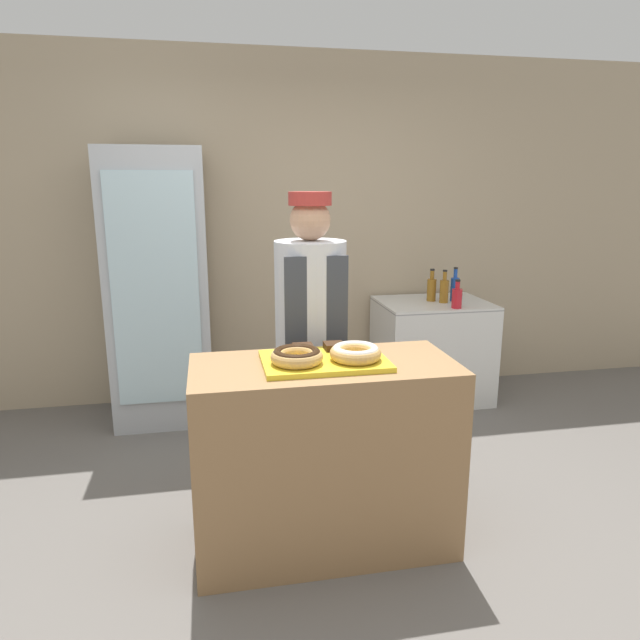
{
  "coord_description": "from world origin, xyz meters",
  "views": [
    {
      "loc": [
        -0.5,
        -2.43,
        1.71
      ],
      "look_at": [
        0.0,
        0.1,
        1.09
      ],
      "focal_mm": 32.0,
      "sensor_mm": 36.0,
      "label": 1
    }
  ],
  "objects_px": {
    "donut_chocolate_glaze": "(297,355)",
    "brownie_back_right": "(334,346)",
    "bottle_blue": "(455,288)",
    "bottle_amber_b": "(432,289)",
    "chest_freezer": "(432,350)",
    "donut_light_glaze": "(355,352)",
    "brownie_back_left": "(303,348)",
    "bottle_amber": "(444,290)",
    "bottle_red": "(457,297)",
    "serving_tray": "(324,361)",
    "baker_person": "(311,338)",
    "beverage_fridge": "(159,289)"
  },
  "relations": [
    {
      "from": "donut_chocolate_glaze",
      "to": "brownie_back_right",
      "type": "relative_size",
      "value": 2.53
    },
    {
      "from": "bottle_blue",
      "to": "bottle_amber_b",
      "type": "height_order",
      "value": "bottle_blue"
    },
    {
      "from": "chest_freezer",
      "to": "donut_light_glaze",
      "type": "bearing_deg",
      "value": -121.82
    },
    {
      "from": "brownie_back_left",
      "to": "bottle_amber",
      "type": "bearing_deg",
      "value": 48.43
    },
    {
      "from": "bottle_amber",
      "to": "bottle_red",
      "type": "xyz_separation_m",
      "value": [
        0.01,
        -0.21,
        -0.02
      ]
    },
    {
      "from": "serving_tray",
      "to": "bottle_amber_b",
      "type": "height_order",
      "value": "bottle_amber_b"
    },
    {
      "from": "donut_chocolate_glaze",
      "to": "bottle_amber",
      "type": "xyz_separation_m",
      "value": [
        1.43,
        1.73,
        -0.07
      ]
    },
    {
      "from": "baker_person",
      "to": "chest_freezer",
      "type": "relative_size",
      "value": 1.96
    },
    {
      "from": "baker_person",
      "to": "chest_freezer",
      "type": "xyz_separation_m",
      "value": [
        1.2,
        1.15,
        -0.47
      ]
    },
    {
      "from": "beverage_fridge",
      "to": "bottle_amber_b",
      "type": "bearing_deg",
      "value": 0.94
    },
    {
      "from": "bottle_amber",
      "to": "brownie_back_right",
      "type": "bearing_deg",
      "value": -128.3
    },
    {
      "from": "donut_light_glaze",
      "to": "bottle_blue",
      "type": "bearing_deg",
      "value": 54.36
    },
    {
      "from": "donut_chocolate_glaze",
      "to": "beverage_fridge",
      "type": "bearing_deg",
      "value": 112.0
    },
    {
      "from": "bottle_amber_b",
      "to": "donut_chocolate_glaze",
      "type": "bearing_deg",
      "value": -126.92
    },
    {
      "from": "baker_person",
      "to": "chest_freezer",
      "type": "distance_m",
      "value": 1.73
    },
    {
      "from": "serving_tray",
      "to": "brownie_back_right",
      "type": "height_order",
      "value": "brownie_back_right"
    },
    {
      "from": "serving_tray",
      "to": "chest_freezer",
      "type": "height_order",
      "value": "serving_tray"
    },
    {
      "from": "baker_person",
      "to": "bottle_amber_b",
      "type": "xyz_separation_m",
      "value": [
        1.18,
        1.18,
        0.03
      ]
    },
    {
      "from": "bottle_amber_b",
      "to": "baker_person",
      "type": "bearing_deg",
      "value": -135.2
    },
    {
      "from": "donut_light_glaze",
      "to": "chest_freezer",
      "type": "relative_size",
      "value": 0.27
    },
    {
      "from": "serving_tray",
      "to": "bottle_amber",
      "type": "bearing_deg",
      "value": 52.33
    },
    {
      "from": "brownie_back_right",
      "to": "bottle_amber",
      "type": "height_order",
      "value": "bottle_amber"
    },
    {
      "from": "donut_light_glaze",
      "to": "bottle_red",
      "type": "xyz_separation_m",
      "value": [
        1.18,
        1.52,
        -0.09
      ]
    },
    {
      "from": "baker_person",
      "to": "bottle_red",
      "type": "bearing_deg",
      "value": 34.94
    },
    {
      "from": "baker_person",
      "to": "bottle_amber",
      "type": "relative_size",
      "value": 6.48
    },
    {
      "from": "beverage_fridge",
      "to": "chest_freezer",
      "type": "distance_m",
      "value": 2.17
    },
    {
      "from": "brownie_back_left",
      "to": "chest_freezer",
      "type": "distance_m",
      "value": 2.15
    },
    {
      "from": "serving_tray",
      "to": "bottle_amber_b",
      "type": "distance_m",
      "value": 2.15
    },
    {
      "from": "beverage_fridge",
      "to": "bottle_amber",
      "type": "height_order",
      "value": "beverage_fridge"
    },
    {
      "from": "baker_person",
      "to": "bottle_red",
      "type": "xyz_separation_m",
      "value": [
        1.27,
        0.89,
        0.01
      ]
    },
    {
      "from": "donut_chocolate_glaze",
      "to": "donut_light_glaze",
      "type": "height_order",
      "value": "same"
    },
    {
      "from": "bottle_blue",
      "to": "bottle_amber",
      "type": "bearing_deg",
      "value": -157.14
    },
    {
      "from": "donut_light_glaze",
      "to": "chest_freezer",
      "type": "xyz_separation_m",
      "value": [
        1.11,
        1.78,
        -0.57
      ]
    },
    {
      "from": "serving_tray",
      "to": "brownie_back_right",
      "type": "distance_m",
      "value": 0.16
    },
    {
      "from": "chest_freezer",
      "to": "bottle_amber",
      "type": "relative_size",
      "value": 3.3
    },
    {
      "from": "bottle_blue",
      "to": "chest_freezer",
      "type": "bearing_deg",
      "value": 177.92
    },
    {
      "from": "serving_tray",
      "to": "bottle_red",
      "type": "relative_size",
      "value": 2.61
    },
    {
      "from": "serving_tray",
      "to": "beverage_fridge",
      "type": "relative_size",
      "value": 0.29
    },
    {
      "from": "brownie_back_left",
      "to": "beverage_fridge",
      "type": "xyz_separation_m",
      "value": [
        -0.78,
        1.6,
        0.02
      ]
    },
    {
      "from": "baker_person",
      "to": "serving_tray",
      "type": "bearing_deg",
      "value": -94.2
    },
    {
      "from": "brownie_back_right",
      "to": "bottle_blue",
      "type": "height_order",
      "value": "bottle_blue"
    },
    {
      "from": "donut_chocolate_glaze",
      "to": "bottle_blue",
      "type": "distance_m",
      "value": 2.35
    },
    {
      "from": "brownie_back_right",
      "to": "bottle_amber",
      "type": "relative_size",
      "value": 0.36
    },
    {
      "from": "chest_freezer",
      "to": "brownie_back_left",
      "type": "bearing_deg",
      "value": -129.39
    },
    {
      "from": "brownie_back_right",
      "to": "baker_person",
      "type": "height_order",
      "value": "baker_person"
    },
    {
      "from": "chest_freezer",
      "to": "bottle_blue",
      "type": "distance_m",
      "value": 0.53
    },
    {
      "from": "bottle_amber",
      "to": "bottle_red",
      "type": "height_order",
      "value": "bottle_amber"
    },
    {
      "from": "serving_tray",
      "to": "donut_light_glaze",
      "type": "xyz_separation_m",
      "value": [
        0.13,
        -0.05,
        0.05
      ]
    },
    {
      "from": "serving_tray",
      "to": "bottle_blue",
      "type": "bearing_deg",
      "value": 50.85
    },
    {
      "from": "donut_chocolate_glaze",
      "to": "donut_light_glaze",
      "type": "distance_m",
      "value": 0.27
    }
  ]
}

